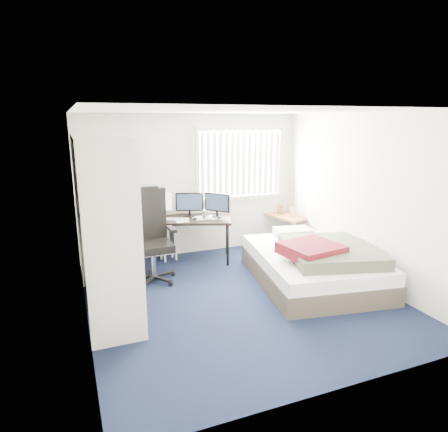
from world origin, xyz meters
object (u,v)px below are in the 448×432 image
office_chair (151,245)px  bed (315,263)px  desk (187,216)px  nightstand (285,218)px

office_chair → bed: bearing=-24.7°
office_chair → bed: (2.24, -1.03, -0.25)m
desk → office_chair: bearing=-139.6°
office_chair → nightstand: 2.83m
desk → office_chair: size_ratio=1.18×
desk → office_chair: 1.02m
bed → office_chair: bearing=155.3°
office_chair → nightstand: size_ratio=1.45×
bed → desk: bearing=131.6°
nightstand → office_chair: bearing=-165.4°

